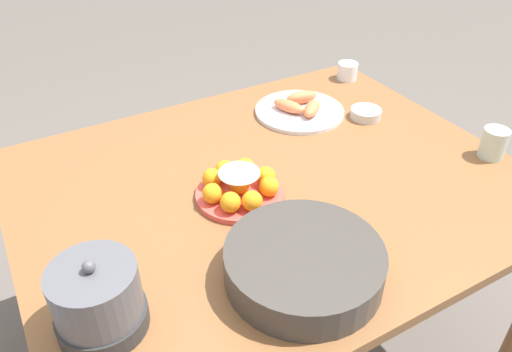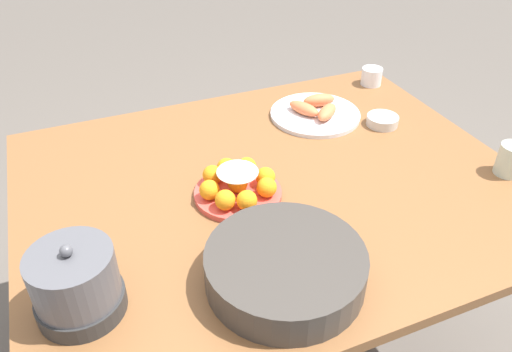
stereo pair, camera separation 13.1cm
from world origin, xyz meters
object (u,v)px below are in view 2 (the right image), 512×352
at_px(sauce_bowl, 382,120).
at_px(cup_near, 372,76).
at_px(cup_far, 511,160).
at_px(dining_table, 273,204).
at_px(warming_pot, 76,284).
at_px(seafood_platter, 316,112).
at_px(serving_bowl, 285,266).
at_px(cake_plate, 238,186).

bearing_deg(sauce_bowl, cup_near, -116.39).
bearing_deg(cup_far, sauce_bowl, -65.48).
bearing_deg(cup_near, dining_table, 35.61).
distance_m(dining_table, cup_far, 0.66).
bearing_deg(cup_near, warming_pot, 31.01).
distance_m(sauce_bowl, seafood_platter, 0.22).
distance_m(sauce_bowl, cup_near, 0.30).
xyz_separation_m(sauce_bowl, warming_pot, (0.98, 0.40, 0.06)).
relative_size(cup_far, warming_pot, 0.51).
distance_m(serving_bowl, cup_far, 0.75).
relative_size(dining_table, cup_far, 14.99).
bearing_deg(warming_pot, cake_plate, -151.48).
relative_size(dining_table, cup_near, 17.98).
height_order(dining_table, cup_far, cup_far).
relative_size(sauce_bowl, cup_far, 1.12).
distance_m(dining_table, sauce_bowl, 0.48).
bearing_deg(warming_pot, cup_far, -178.15).
distance_m(dining_table, cake_plate, 0.16).
relative_size(sauce_bowl, cup_near, 1.35).
xyz_separation_m(serving_bowl, seafood_platter, (-0.40, -0.62, -0.03)).
distance_m(cake_plate, warming_pot, 0.48).
xyz_separation_m(cake_plate, serving_bowl, (0.01, 0.31, 0.01)).
bearing_deg(cake_plate, warming_pot, 28.52).
bearing_deg(warming_pot, sauce_bowl, -157.89).
relative_size(seafood_platter, warming_pot, 1.69).
bearing_deg(dining_table, serving_bowl, 69.70).
bearing_deg(cup_near, sauce_bowl, 63.61).
bearing_deg(seafood_platter, dining_table, 45.18).
bearing_deg(cake_plate, serving_bowl, 87.64).
height_order(sauce_bowl, seafood_platter, seafood_platter).
height_order(cake_plate, warming_pot, warming_pot).
bearing_deg(dining_table, sauce_bowl, -161.95).
bearing_deg(serving_bowl, dining_table, -110.30).
distance_m(dining_table, warming_pot, 0.61).
relative_size(serving_bowl, warming_pot, 1.93).
bearing_deg(sauce_bowl, cake_plate, 16.90).
bearing_deg(cup_near, seafood_platter, 24.33).
xyz_separation_m(cup_near, cup_far, (-0.03, 0.63, 0.01)).
xyz_separation_m(sauce_bowl, cup_near, (-0.14, -0.27, 0.01)).
height_order(dining_table, sauce_bowl, sauce_bowl).
bearing_deg(serving_bowl, cake_plate, -92.36).
xyz_separation_m(dining_table, warming_pot, (0.53, 0.25, 0.15)).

